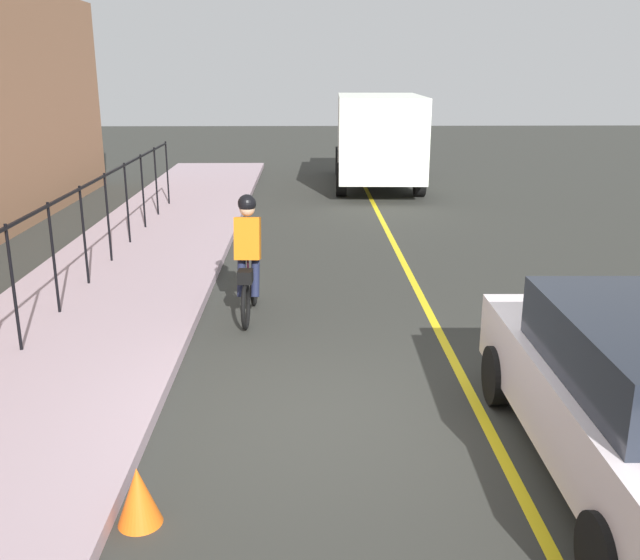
{
  "coord_description": "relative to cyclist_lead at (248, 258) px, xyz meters",
  "views": [
    {
      "loc": [
        -6.53,
        0.24,
        3.5
      ],
      "look_at": [
        1.82,
        0.07,
        1.0
      ],
      "focal_mm": 39.59,
      "sensor_mm": 36.0,
      "label": 1
    }
  ],
  "objects": [
    {
      "name": "box_truck_background",
      "position": [
        12.18,
        -3.04,
        0.64
      ],
      "size": [
        6.79,
        2.74,
        2.78
      ],
      "rotation": [
        0.0,
        0.0,
        -0.04
      ],
      "color": "white",
      "rests_on": "ground"
    },
    {
      "name": "traffic_cone_near",
      "position": [
        -4.87,
        0.52,
        -0.66
      ],
      "size": [
        0.36,
        0.36,
        0.5
      ],
      "primitive_type": "cone",
      "color": "orange",
      "rests_on": "ground"
    },
    {
      "name": "lane_line_centre",
      "position": [
        -3.24,
        -2.67,
        -0.91
      ],
      "size": [
        36.0,
        0.12,
        0.01
      ],
      "primitive_type": "cube",
      "color": "yellow",
      "rests_on": "ground"
    },
    {
      "name": "cyclist_lead",
      "position": [
        0.0,
        0.0,
        0.0
      ],
      "size": [
        1.71,
        0.37,
        1.83
      ],
      "rotation": [
        0.0,
        0.0,
        -0.04
      ],
      "color": "black",
      "rests_on": "ground"
    },
    {
      "name": "ground_plane",
      "position": [
        -3.24,
        -1.07,
        -0.91
      ],
      "size": [
        80.0,
        80.0,
        0.0
      ],
      "primitive_type": "plane",
      "color": "#30312C"
    }
  ]
}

